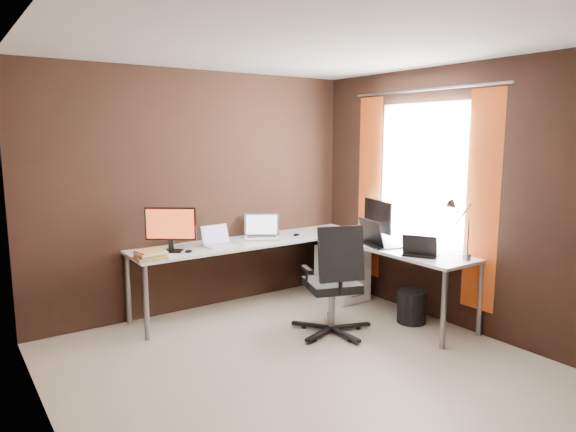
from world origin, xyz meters
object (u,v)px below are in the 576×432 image
(laptop_black_small, at_px, (420,251))
(laptop_white, at_px, (218,241))
(laptop_silver, at_px, (262,233))
(book_stack, at_px, (151,255))
(office_chair, at_px, (333,302))
(monitor_right, at_px, (378,218))
(drawer_pedestal, at_px, (342,273))
(desk_lamp, at_px, (458,222))
(monitor_left, at_px, (171,227))
(laptop_black_big, at_px, (377,240))
(wastebasket, at_px, (412,306))

(laptop_black_small, bearing_deg, laptop_white, 12.26)
(laptop_silver, xyz_separation_m, book_stack, (-1.34, -0.26, -0.01))
(laptop_black_small, bearing_deg, office_chair, 29.79)
(monitor_right, relative_size, office_chair, 0.50)
(drawer_pedestal, xyz_separation_m, desk_lamp, (0.11, -1.44, 0.78))
(office_chair, bearing_deg, desk_lamp, -19.10)
(laptop_black_small, bearing_deg, laptop_silver, -3.97)
(laptop_white, height_order, office_chair, office_chair)
(monitor_left, height_order, office_chair, monitor_left)
(monitor_left, relative_size, laptop_black_big, 0.89)
(office_chair, bearing_deg, laptop_black_small, -11.42)
(laptop_silver, bearing_deg, drawer_pedestal, 5.20)
(laptop_silver, relative_size, book_stack, 1.72)
(laptop_white, bearing_deg, book_stack, -171.67)
(laptop_silver, height_order, wastebasket, laptop_silver)
(book_stack, bearing_deg, drawer_pedestal, -3.98)
(laptop_silver, distance_m, laptop_black_big, 1.26)
(monitor_right, height_order, laptop_black_small, monitor_right)
(monitor_left, bearing_deg, office_chair, -7.64)
(laptop_silver, height_order, desk_lamp, desk_lamp)
(monitor_right, xyz_separation_m, book_stack, (-2.26, 0.59, -0.21))
(laptop_silver, xyz_separation_m, office_chair, (0.06, -1.16, -0.48))
(book_stack, bearing_deg, laptop_black_big, -19.87)
(wastebasket, bearing_deg, laptop_black_small, -124.08)
(monitor_left, relative_size, book_stack, 1.57)
(monitor_left, distance_m, book_stack, 0.39)
(monitor_right, bearing_deg, drawer_pedestal, 27.85)
(office_chair, relative_size, wastebasket, 3.23)
(monitor_right, bearing_deg, wastebasket, -167.91)
(monitor_left, distance_m, laptop_black_small, 2.37)
(drawer_pedestal, xyz_separation_m, monitor_right, (0.10, -0.44, 0.68))
(laptop_black_big, height_order, laptop_black_small, laptop_black_big)
(laptop_black_big, bearing_deg, wastebasket, -144.59)
(laptop_black_big, height_order, desk_lamp, desk_lamp)
(monitor_left, distance_m, laptop_black_big, 2.06)
(book_stack, bearing_deg, laptop_white, 12.45)
(book_stack, height_order, office_chair, office_chair)
(drawer_pedestal, xyz_separation_m, laptop_silver, (-0.82, 0.41, 0.48))
(laptop_silver, height_order, office_chair, office_chair)
(laptop_black_big, bearing_deg, laptop_black_small, -164.28)
(laptop_silver, distance_m, wastebasket, 1.75)
(monitor_right, xyz_separation_m, wastebasket, (-0.03, -0.53, -0.82))
(drawer_pedestal, distance_m, monitor_right, 0.82)
(wastebasket, bearing_deg, laptop_black_big, 110.47)
(monitor_left, distance_m, laptop_white, 0.53)
(monitor_left, height_order, monitor_right, monitor_right)
(laptop_black_small, distance_m, desk_lamp, 0.44)
(monitor_right, height_order, laptop_white, monitor_right)
(laptop_white, relative_size, wastebasket, 0.98)
(laptop_white, xyz_separation_m, laptop_black_small, (1.34, -1.48, 0.00))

